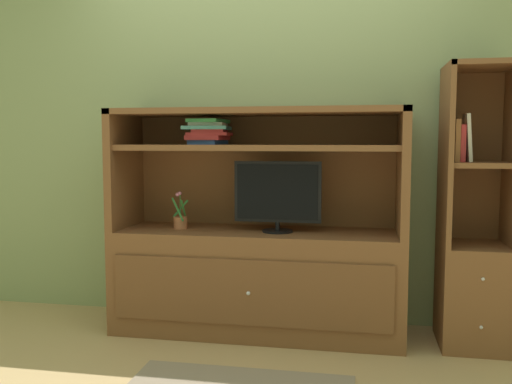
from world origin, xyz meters
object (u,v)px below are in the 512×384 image
magazine_stack (208,131)px  bookshelf_tall (475,252)px  media_console (258,259)px  tv_monitor (278,195)px  upright_book_row (461,141)px  potted_plant (180,221)px

magazine_stack → bookshelf_tall: bearing=0.3°
media_console → tv_monitor: size_ratio=3.36×
upright_book_row → media_console: bearing=179.8°
media_console → magazine_stack: (-0.32, -0.00, 0.81)m
potted_plant → tv_monitor: bearing=-1.4°
potted_plant → bookshelf_tall: (1.82, 0.03, -0.14)m
tv_monitor → magazine_stack: 0.60m
potted_plant → magazine_stack: bearing=5.5°
upright_book_row → tv_monitor: bearing=-178.2°
tv_monitor → magazine_stack: bearing=175.7°
tv_monitor → upright_book_row: 1.13m
tv_monitor → potted_plant: tv_monitor is taller
potted_plant → upright_book_row: bearing=0.6°
media_console → tv_monitor: 0.44m
potted_plant → magazine_stack: size_ratio=0.69×
magazine_stack → upright_book_row: 1.53m
bookshelf_tall → upright_book_row: 0.67m
magazine_stack → tv_monitor: bearing=-4.3°
magazine_stack → upright_book_row: size_ratio=1.26×
potted_plant → magazine_stack: (0.19, 0.02, 0.58)m
tv_monitor → bookshelf_tall: 1.23m
media_console → bookshelf_tall: size_ratio=1.09×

